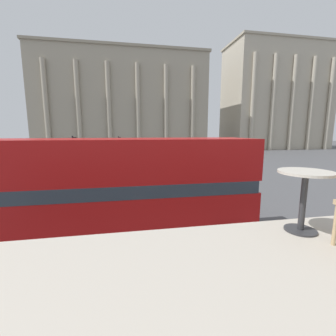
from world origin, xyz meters
TOP-DOWN VIEW (x-y plane):
  - double_decker_bus at (-2.08, 5.82)m, footprint 11.50×2.74m
  - cafe_dining_table at (0.94, -0.35)m, footprint 0.60×0.60m
  - plaza_building_left at (-1.42, 51.42)m, footprint 36.54×14.22m
  - plaza_building_right at (37.68, 52.06)m, footprint 26.15×13.06m
  - traffic_light_near at (-3.98, 11.04)m, footprint 0.42×0.24m
  - traffic_light_mid at (-5.28, 16.83)m, footprint 0.42×0.24m
  - traffic_light_far at (-1.91, 24.82)m, footprint 0.42×0.24m
  - car_maroon at (7.29, 24.90)m, footprint 4.20×1.93m
  - pedestrian_black at (-0.99, 24.43)m, footprint 0.32×0.32m
  - pedestrian_yellow at (-8.15, 23.62)m, footprint 0.32×0.32m

SIDE VIEW (x-z plane):
  - car_maroon at x=7.29m, z-range 0.02..1.37m
  - pedestrian_yellow at x=-8.15m, z-range 0.12..1.76m
  - pedestrian_black at x=-0.99m, z-range 0.14..1.94m
  - double_decker_bus at x=-2.08m, z-range 0.23..4.25m
  - traffic_light_near at x=-3.98m, z-range 0.56..4.16m
  - traffic_light_far at x=-1.91m, z-range 0.58..4.35m
  - traffic_light_mid at x=-5.28m, z-range 0.60..4.56m
  - cafe_dining_table at x=0.94m, z-range 3.26..3.99m
  - plaza_building_left at x=-1.42m, z-range 0.00..21.35m
  - plaza_building_right at x=37.68m, z-range -0.01..26.01m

